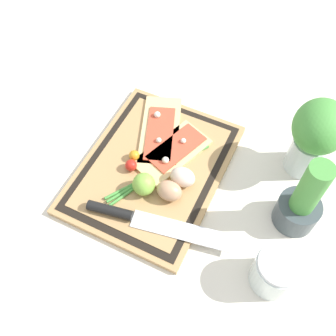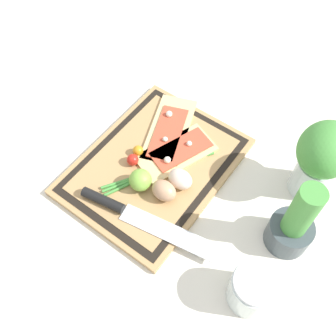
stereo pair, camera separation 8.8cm
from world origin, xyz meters
The scene contains 14 objects.
ground_plane centered at (0.00, 0.00, 0.00)m, with size 6.00×6.00×0.00m, color silver.
cutting_board centered at (0.00, 0.00, 0.01)m, with size 0.40×0.31×0.02m.
pizza_slice_near centered at (-0.10, -0.03, 0.02)m, with size 0.23×0.16×0.02m.
pizza_slice_far centered at (-0.05, 0.03, 0.02)m, with size 0.20×0.15×0.02m.
knife centered at (0.14, 0.03, 0.03)m, with size 0.09×0.32×0.02m.
egg_brown centered at (0.05, 0.07, 0.04)m, with size 0.04×0.06×0.04m, color tan.
egg_pink centered at (0.01, 0.08, 0.04)m, with size 0.04×0.06×0.04m, color beige.
lime centered at (0.07, 0.01, 0.04)m, with size 0.05×0.05×0.05m, color #7FB742.
cherry_tomato_red centered at (0.03, -0.04, 0.03)m, with size 0.03×0.03×0.03m, color red.
cherry_tomato_yellow centered at (0.00, -0.05, 0.03)m, with size 0.02×0.02×0.02m, color orange.
scallion_bunch centered at (0.01, 0.02, 0.02)m, with size 0.25×0.16×0.01m.
herb_pot centered at (-0.02, 0.33, 0.07)m, with size 0.09×0.09×0.20m.
sauce_jar centered at (0.13, 0.33, 0.04)m, with size 0.09×0.09×0.09m.
herb_glass centered at (-0.16, 0.31, 0.12)m, with size 0.13×0.11×0.20m.
Camera 2 is at (0.38, 0.32, 0.78)m, focal length 42.00 mm.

